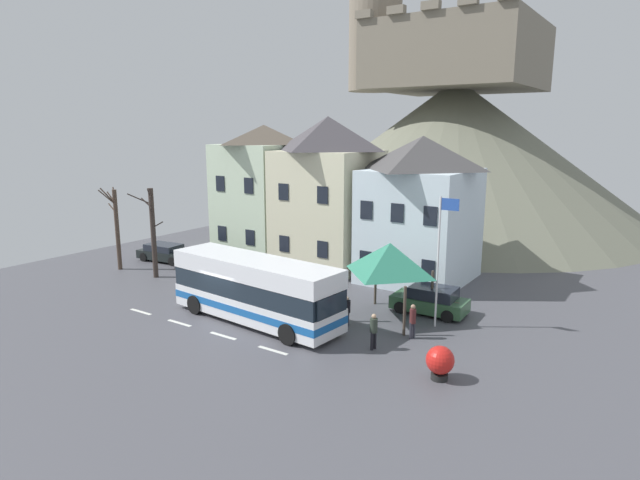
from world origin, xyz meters
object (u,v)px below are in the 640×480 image
at_px(pedestrian_00, 347,310).
at_px(harbour_buoy, 440,361).
at_px(parked_car_02, 166,253).
at_px(flagpole, 440,252).
at_px(transit_bus, 255,290).
at_px(pedestrian_01, 413,319).
at_px(bus_shelter, 390,258).
at_px(pedestrian_02, 374,329).
at_px(public_bench, 445,309).
at_px(bare_tree_01, 153,231).
at_px(townhouse_02, 421,209).
at_px(bare_tree_00, 116,226).
at_px(parked_car_00, 431,300).
at_px(parked_car_01, 211,260).
at_px(townhouse_00, 265,191).
at_px(hilltop_castle, 453,146).
at_px(townhouse_01, 328,193).

distance_m(pedestrian_00, harbour_buoy, 6.69).
height_order(parked_car_02, flagpole, flagpole).
bearing_deg(parked_car_02, transit_bus, -28.95).
bearing_deg(harbour_buoy, pedestrian_01, 128.96).
relative_size(parked_car_02, pedestrian_00, 2.96).
bearing_deg(transit_bus, flagpole, 33.74).
relative_size(bus_shelter, pedestrian_00, 2.67).
bearing_deg(parked_car_02, pedestrian_02, -21.31).
bearing_deg(public_bench, flagpole, -83.64).
relative_size(transit_bus, flagpole, 1.53).
relative_size(flagpole, bare_tree_01, 1.08).
height_order(public_bench, flagpole, flagpole).
height_order(townhouse_02, bare_tree_00, townhouse_02).
distance_m(townhouse_02, pedestrian_02, 12.42).
bearing_deg(pedestrian_02, parked_car_00, 87.53).
distance_m(parked_car_01, flagpole, 17.30).
relative_size(townhouse_00, hilltop_castle, 0.25).
xyz_separation_m(hilltop_castle, bare_tree_00, (-12.30, -30.44, -4.78)).
distance_m(bus_shelter, parked_car_00, 3.46).
height_order(hilltop_castle, harbour_buoy, hilltop_castle).
distance_m(harbour_buoy, bare_tree_00, 24.92).
height_order(parked_car_02, bare_tree_00, bare_tree_00).
bearing_deg(pedestrian_00, townhouse_00, 143.63).
relative_size(parked_car_00, pedestrian_00, 2.65).
relative_size(townhouse_01, flagpole, 1.61).
height_order(bus_shelter, pedestrian_01, bus_shelter).
relative_size(bus_shelter, parked_car_02, 0.90).
bearing_deg(public_bench, hilltop_castle, 110.09).
height_order(hilltop_castle, bare_tree_01, hilltop_castle).
bearing_deg(transit_bus, pedestrian_00, 31.79).
relative_size(hilltop_castle, pedestrian_01, 23.66).
xyz_separation_m(bus_shelter, harbour_buoy, (4.73, -5.00, -2.41)).
xyz_separation_m(parked_car_02, pedestrian_02, (20.29, -5.62, 0.33)).
bearing_deg(pedestrian_00, bare_tree_01, 178.30).
bearing_deg(townhouse_00, bare_tree_00, -120.41).
bearing_deg(bus_shelter, townhouse_00, 152.03).
relative_size(townhouse_00, public_bench, 6.94).
bearing_deg(flagpole, townhouse_01, 147.47).
relative_size(public_bench, harbour_buoy, 1.04).
bearing_deg(bare_tree_01, public_bench, 10.14).
distance_m(pedestrian_00, public_bench, 5.22).
distance_m(pedestrian_02, bare_tree_01, 17.64).
height_order(townhouse_00, bare_tree_00, townhouse_00).
distance_m(townhouse_01, harbour_buoy, 18.54).
relative_size(townhouse_02, parked_car_01, 2.08).
xyz_separation_m(transit_bus, bus_shelter, (5.36, 4.12, 1.53)).
xyz_separation_m(pedestrian_01, pedestrian_02, (-0.90, -2.11, 0.02)).
bearing_deg(hilltop_castle, harbour_buoy, -70.03).
bearing_deg(pedestrian_00, pedestrian_01, 4.18).
bearing_deg(townhouse_01, parked_car_01, -137.46).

